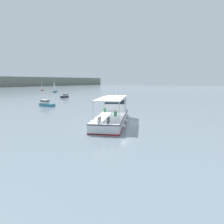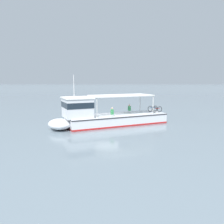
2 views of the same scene
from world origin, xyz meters
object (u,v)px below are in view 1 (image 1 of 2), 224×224
at_px(sailboat_near_port, 42,89).
at_px(motorboat_mid_channel, 46,103).
at_px(ferry_main, 113,114).
at_px(channel_buoy, 116,106).
at_px(motorboat_off_stern, 65,96).
at_px(sailboat_outer_anchorage, 55,91).

bearing_deg(sailboat_near_port, motorboat_mid_channel, -127.72).
relative_size(ferry_main, channel_buoy, 9.17).
bearing_deg(channel_buoy, motorboat_off_stern, 63.39).
xyz_separation_m(motorboat_mid_channel, channel_buoy, (3.90, -14.86, 0.02)).
distance_m(sailboat_outer_anchorage, motorboat_mid_channel, 52.01).
bearing_deg(motorboat_off_stern, motorboat_mid_channel, -144.38).
distance_m(sailboat_near_port, motorboat_mid_channel, 71.03).
bearing_deg(channel_buoy, motorboat_mid_channel, 104.70).
xyz_separation_m(ferry_main, sailboat_outer_anchorage, (41.93, 58.15, -0.47)).
relative_size(ferry_main, sailboat_near_port, 2.38).
bearing_deg(sailboat_near_port, ferry_main, -122.86).
bearing_deg(motorboat_mid_channel, motorboat_off_stern, 35.62).
xyz_separation_m(ferry_main, sailboat_near_port, (49.52, 76.66, -0.47)).
relative_size(motorboat_off_stern, channel_buoy, 2.73).
bearing_deg(channel_buoy, sailboat_near_port, 60.89).
distance_m(ferry_main, channel_buoy, 11.45).
relative_size(sailboat_near_port, motorboat_mid_channel, 1.50).
bearing_deg(sailboat_outer_anchorage, sailboat_near_port, 67.69).
xyz_separation_m(sailboat_near_port, motorboat_off_stern, (-25.76, -43.51, 0.00)).
bearing_deg(channel_buoy, ferry_main, -150.60).
distance_m(sailboat_outer_anchorage, motorboat_off_stern, 30.90).
height_order(sailboat_near_port, motorboat_mid_channel, sailboat_near_port).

